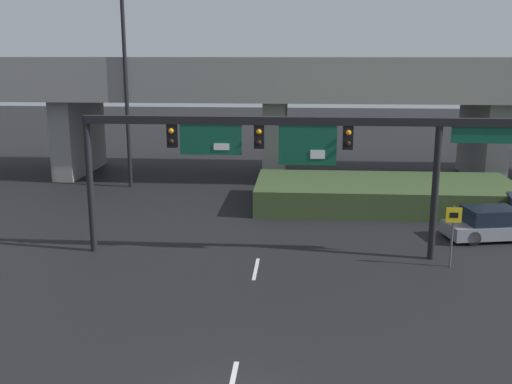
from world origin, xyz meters
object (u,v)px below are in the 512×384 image
(signal_gantry, at_px, (286,143))
(parked_sedan_near_right, at_px, (492,225))
(speed_limit_sign, at_px, (453,228))
(highway_light_pole_near, at_px, (124,42))

(signal_gantry, height_order, parked_sedan_near_right, signal_gantry)
(speed_limit_sign, xyz_separation_m, parked_sedan_near_right, (2.74, 3.84, -0.94))
(parked_sedan_near_right, bearing_deg, highway_light_pole_near, 142.39)
(speed_limit_sign, bearing_deg, parked_sedan_near_right, 54.50)
(signal_gantry, bearing_deg, highway_light_pole_near, 128.91)
(speed_limit_sign, xyz_separation_m, highway_light_pole_near, (-16.54, 13.29, 7.23))
(speed_limit_sign, bearing_deg, highway_light_pole_near, 141.21)
(signal_gantry, height_order, speed_limit_sign, signal_gantry)
(speed_limit_sign, height_order, highway_light_pole_near, highway_light_pole_near)
(speed_limit_sign, distance_m, parked_sedan_near_right, 4.81)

